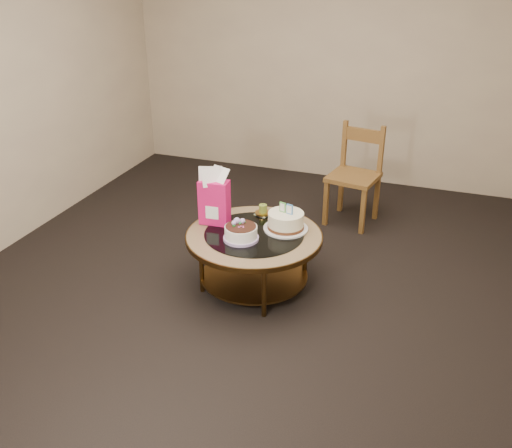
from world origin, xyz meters
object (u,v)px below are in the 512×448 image
(cream_cake, at_px, (286,221))
(gift_bag, at_px, (214,196))
(coffee_table, at_px, (254,243))
(dining_chair, at_px, (355,175))
(decorated_cake, at_px, (241,233))

(cream_cake, bearing_deg, gift_bag, -154.97)
(gift_bag, bearing_deg, coffee_table, -15.05)
(dining_chair, bearing_deg, coffee_table, -98.10)
(gift_bag, height_order, dining_chair, dining_chair)
(gift_bag, relative_size, dining_chair, 0.49)
(gift_bag, distance_m, dining_chair, 1.60)
(decorated_cake, height_order, dining_chair, dining_chair)
(decorated_cake, distance_m, dining_chair, 1.64)
(coffee_table, xyz_separation_m, cream_cake, (0.20, 0.14, 0.15))
(decorated_cake, relative_size, dining_chair, 0.28)
(decorated_cake, xyz_separation_m, cream_cake, (0.26, 0.27, 0.02))
(coffee_table, xyz_separation_m, dining_chair, (0.48, 1.43, 0.09))
(gift_bag, bearing_deg, dining_chair, 55.02)
(coffee_table, bearing_deg, dining_chair, 71.49)
(cream_cake, relative_size, gift_bag, 0.75)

